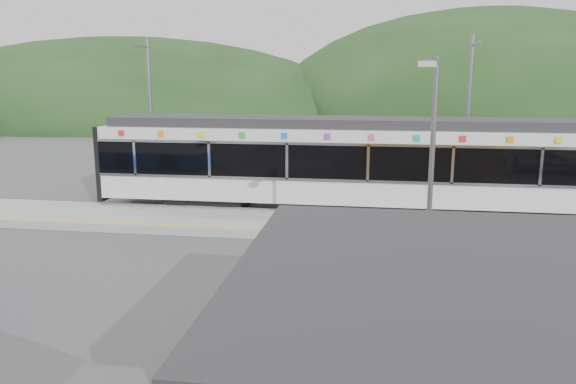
# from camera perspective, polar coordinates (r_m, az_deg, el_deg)

# --- Properties ---
(ground) EXTENTS (120.00, 120.00, 0.00)m
(ground) POSITION_cam_1_polar(r_m,az_deg,el_deg) (17.14, -2.21, -6.52)
(ground) COLOR #4C4C4F
(ground) RESTS_ON ground
(hills) EXTENTS (146.00, 149.00, 26.00)m
(hills) POSITION_cam_1_polar(r_m,az_deg,el_deg) (22.15, 16.43, -2.76)
(hills) COLOR #1E3D19
(hills) RESTS_ON ground
(platform) EXTENTS (26.00, 3.20, 0.30)m
(platform) POSITION_cam_1_polar(r_m,az_deg,el_deg) (20.21, -0.46, -3.21)
(platform) COLOR #9E9E99
(platform) RESTS_ON ground
(yellow_line) EXTENTS (26.00, 0.10, 0.01)m
(yellow_line) POSITION_cam_1_polar(r_m,az_deg,el_deg) (18.93, -1.08, -3.76)
(yellow_line) COLOR yellow
(yellow_line) RESTS_ON platform
(train) EXTENTS (20.44, 3.01, 3.74)m
(train) POSITION_cam_1_polar(r_m,az_deg,el_deg) (22.23, 6.92, 3.13)
(train) COLOR black
(train) RESTS_ON ground
(catenary_mast_west) EXTENTS (0.18, 1.80, 7.00)m
(catenary_mast_west) POSITION_cam_1_polar(r_m,az_deg,el_deg) (26.59, -13.81, 7.73)
(catenary_mast_west) COLOR slate
(catenary_mast_west) RESTS_ON ground
(catenary_mast_east) EXTENTS (0.18, 1.80, 7.00)m
(catenary_mast_east) POSITION_cam_1_polar(r_m,az_deg,el_deg) (24.90, 17.80, 7.25)
(catenary_mast_east) COLOR slate
(catenary_mast_east) RESTS_ON ground
(lamp_post) EXTENTS (0.42, 1.07, 5.78)m
(lamp_post) POSITION_cam_1_polar(r_m,az_deg,el_deg) (13.07, 14.45, 2.95)
(lamp_post) COLOR slate
(lamp_post) RESTS_ON ground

